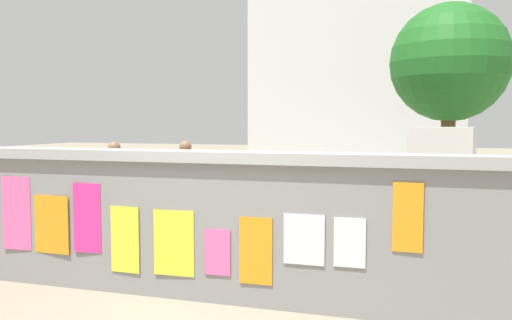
# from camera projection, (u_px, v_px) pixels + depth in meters

# --- Properties ---
(ground) EXTENTS (60.00, 60.00, 0.00)m
(ground) POSITION_uv_depth(u_px,v_px,m) (335.00, 199.00, 13.45)
(ground) COLOR gray
(poster_wall) EXTENTS (7.73, 0.42, 1.64)m
(poster_wall) POSITION_uv_depth(u_px,v_px,m) (223.00, 224.00, 5.77)
(poster_wall) COLOR gray
(poster_wall) RESTS_ON ground
(auto_rickshaw_truck) EXTENTS (3.77, 1.96, 1.85)m
(auto_rickshaw_truck) POSITION_uv_depth(u_px,v_px,m) (393.00, 172.00, 11.22)
(auto_rickshaw_truck) COLOR black
(auto_rickshaw_truck) RESTS_ON ground
(motorcycle) EXTENTS (1.90, 0.56, 0.87)m
(motorcycle) POSITION_uv_depth(u_px,v_px,m) (150.00, 226.00, 7.62)
(motorcycle) COLOR black
(motorcycle) RESTS_ON ground
(bicycle_near) EXTENTS (1.66, 0.60, 0.95)m
(bicycle_near) POSITION_uv_depth(u_px,v_px,m) (299.00, 218.00, 8.77)
(bicycle_near) COLOR black
(bicycle_near) RESTS_ON ground
(bicycle_far) EXTENTS (1.71, 0.44, 0.95)m
(bicycle_far) POSITION_uv_depth(u_px,v_px,m) (199.00, 196.00, 11.37)
(bicycle_far) COLOR black
(bicycle_far) RESTS_ON ground
(person_walking) EXTENTS (0.36, 0.36, 1.62)m
(person_walking) POSITION_uv_depth(u_px,v_px,m) (186.00, 176.00, 9.57)
(person_walking) COLOR yellow
(person_walking) RESTS_ON ground
(person_bystander) EXTENTS (0.34, 0.34, 1.62)m
(person_bystander) POSITION_uv_depth(u_px,v_px,m) (115.00, 178.00, 9.18)
(person_bystander) COLOR #338CBF
(person_bystander) RESTS_ON ground
(tree_roadside) EXTENTS (3.13, 3.13, 5.10)m
(tree_roadside) POSITION_uv_depth(u_px,v_px,m) (450.00, 63.00, 14.07)
(tree_roadside) COLOR brown
(tree_roadside) RESTS_ON ground
(building_background) EXTENTS (8.33, 6.36, 7.80)m
(building_background) POSITION_uv_depth(u_px,v_px,m) (361.00, 75.00, 22.27)
(building_background) COLOR silver
(building_background) RESTS_ON ground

